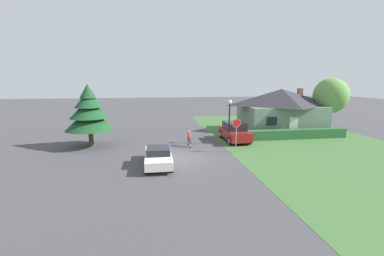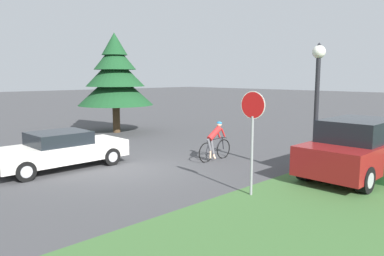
# 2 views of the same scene
# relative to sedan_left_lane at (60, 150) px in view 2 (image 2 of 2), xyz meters

# --- Properties ---
(ground_plane) EXTENTS (140.00, 140.00, 0.00)m
(ground_plane) POSITION_rel_sedan_left_lane_xyz_m (1.78, 1.55, -0.64)
(ground_plane) COLOR #424244
(sedan_left_lane) EXTENTS (1.86, 4.41, 1.28)m
(sedan_left_lane) POSITION_rel_sedan_left_lane_xyz_m (0.00, 0.00, 0.00)
(sedan_left_lane) COLOR silver
(sedan_left_lane) RESTS_ON ground
(cyclist) EXTENTS (0.44, 1.75, 1.47)m
(cyclist) POSITION_rel_sedan_left_lane_xyz_m (2.84, 4.74, 0.06)
(cyclist) COLOR black
(cyclist) RESTS_ON ground
(parked_suv_right) EXTENTS (2.10, 4.52, 1.82)m
(parked_suv_right) POSITION_rel_sedan_left_lane_xyz_m (7.49, 6.25, 0.25)
(parked_suv_right) COLOR maroon
(parked_suv_right) RESTS_ON ground
(stop_sign) EXTENTS (0.72, 0.08, 2.77)m
(stop_sign) POSITION_rel_sedan_left_lane_xyz_m (6.34, 2.34, 1.32)
(stop_sign) COLOR gray
(stop_sign) RESTS_ON ground
(street_lamp) EXTENTS (0.40, 0.40, 4.16)m
(street_lamp) POSITION_rel_sedan_left_lane_xyz_m (6.61, 5.21, 2.25)
(street_lamp) COLOR black
(street_lamp) RESTS_ON ground
(conifer_tall_near) EXTENTS (4.13, 4.13, 5.51)m
(conifer_tall_near) POSITION_rel_sedan_left_lane_xyz_m (-5.76, 5.97, 2.44)
(conifer_tall_near) COLOR #4C3823
(conifer_tall_near) RESTS_ON ground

